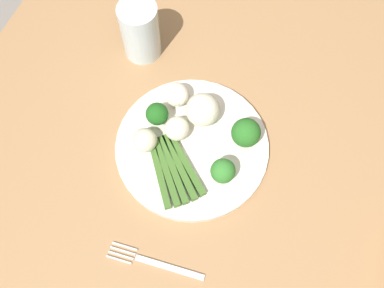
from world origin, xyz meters
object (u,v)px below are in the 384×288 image
(broccoli_near_center, at_px, (157,114))
(cauliflower_mid, at_px, (145,140))
(dining_table, at_px, (180,151))
(cauliflower_near_fork, at_px, (203,110))
(cauliflower_back_right, at_px, (177,129))
(fork, at_px, (155,263))
(asparagus_bundle, at_px, (173,169))
(water_glass, at_px, (140,31))
(broccoli_front_left, at_px, (246,133))
(broccoli_right, at_px, (223,171))
(cauliflower_outer_edge, at_px, (177,95))
(plate, at_px, (192,147))

(broccoli_near_center, bearing_deg, cauliflower_mid, 178.16)
(dining_table, distance_m, cauliflower_near_fork, 0.17)
(cauliflower_near_fork, bearing_deg, cauliflower_mid, 139.90)
(cauliflower_back_right, bearing_deg, fork, -167.14)
(asparagus_bundle, relative_size, water_glass, 1.14)
(broccoli_near_center, bearing_deg, water_glass, 33.31)
(broccoli_front_left, bearing_deg, dining_table, 93.53)
(dining_table, relative_size, cauliflower_near_fork, 17.92)
(broccoli_near_center, height_order, cauliflower_mid, broccoli_near_center)
(dining_table, distance_m, broccoli_right, 0.21)
(asparagus_bundle, height_order, broccoli_near_center, broccoli_near_center)
(asparagus_bundle, distance_m, cauliflower_outer_edge, 0.14)
(water_glass, bearing_deg, cauliflower_outer_edge, -129.61)
(broccoli_right, height_order, water_glass, water_glass)
(dining_table, distance_m, fork, 0.29)
(water_glass, bearing_deg, cauliflower_back_right, -138.65)
(fork, bearing_deg, broccoli_front_left, -109.59)
(cauliflower_mid, bearing_deg, asparagus_bundle, -112.68)
(cauliflower_outer_edge, distance_m, water_glass, 0.15)
(broccoli_right, height_order, cauliflower_near_fork, cauliflower_near_fork)
(cauliflower_near_fork, bearing_deg, asparagus_bundle, 174.06)
(cauliflower_outer_edge, bearing_deg, plate, -141.83)
(asparagus_bundle, distance_m, fork, 0.17)
(dining_table, xyz_separation_m, fork, (-0.25, -0.06, 0.12))
(broccoli_right, relative_size, fork, 0.32)
(cauliflower_back_right, xyz_separation_m, cauliflower_mid, (-0.04, 0.05, -0.00))
(cauliflower_outer_edge, bearing_deg, cauliflower_back_right, -157.86)
(dining_table, bearing_deg, cauliflower_outer_edge, 25.05)
(dining_table, relative_size, broccoli_front_left, 17.37)
(dining_table, xyz_separation_m, asparagus_bundle, (-0.09, -0.03, 0.14))
(asparagus_bundle, bearing_deg, cauliflower_near_fork, 132.26)
(broccoli_near_center, relative_size, cauliflower_mid, 1.15)
(asparagus_bundle, xyz_separation_m, fork, (-0.16, -0.03, -0.02))
(asparagus_bundle, height_order, broccoli_right, broccoli_right)
(broccoli_near_center, distance_m, water_glass, 0.18)
(asparagus_bundle, distance_m, cauliflower_mid, 0.07)
(plate, distance_m, broccoli_near_center, 0.09)
(broccoli_right, bearing_deg, plate, 61.54)
(broccoli_right, height_order, cauliflower_mid, broccoli_right)
(broccoli_near_center, xyz_separation_m, fork, (-0.24, -0.10, -0.04))
(cauliflower_back_right, relative_size, water_glass, 0.37)
(broccoli_near_center, bearing_deg, cauliflower_near_fork, -63.33)
(asparagus_bundle, bearing_deg, dining_table, 153.91)
(asparagus_bundle, height_order, cauliflower_outer_edge, cauliflower_outer_edge)
(asparagus_bundle, distance_m, cauliflower_near_fork, 0.12)
(asparagus_bundle, relative_size, fork, 0.85)
(plate, height_order, water_glass, water_glass)
(broccoli_right, xyz_separation_m, cauliflower_back_right, (0.05, 0.11, -0.01))
(broccoli_right, height_order, cauliflower_back_right, broccoli_right)
(cauliflower_mid, relative_size, fork, 0.27)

